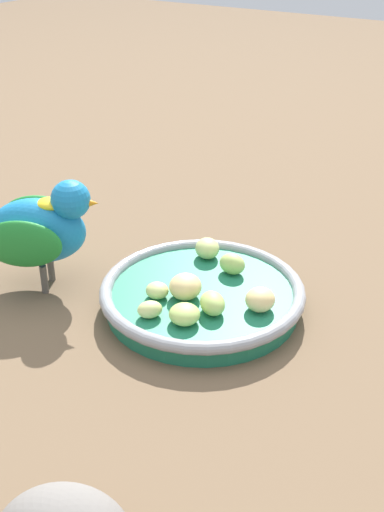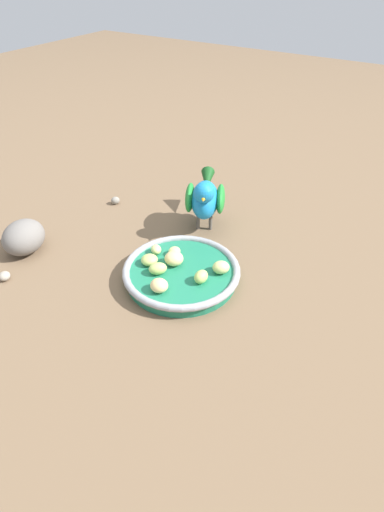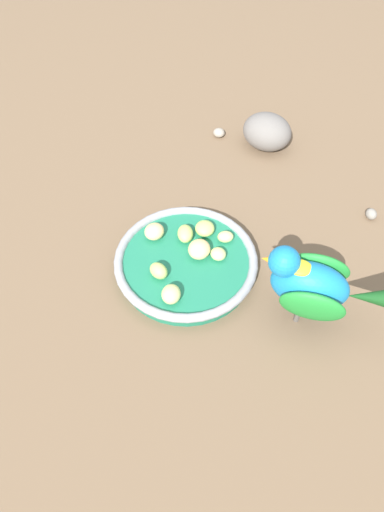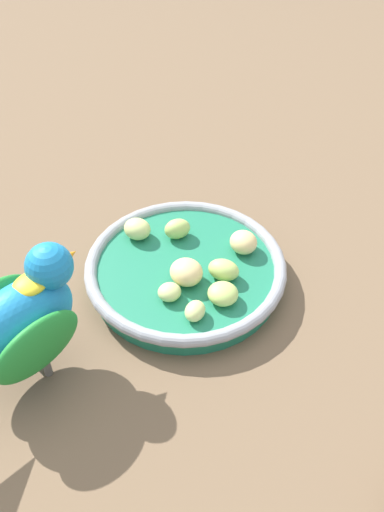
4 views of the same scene
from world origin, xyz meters
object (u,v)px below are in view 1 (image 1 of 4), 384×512
Objects in this scene: feeding_bowl at (202,295)px; parrot at (34,227)px; apple_piece_5 at (150,309)px; apple_piece_7 at (212,303)px; apple_piece_3 at (184,314)px; apple_piece_0 at (260,299)px; apple_piece_1 at (232,264)px; apple_piece_4 at (157,290)px; apple_piece_2 at (188,287)px; apple_piece_6 at (207,248)px.

parrot reaches higher than feeding_bowl.
apple_piece_7 is at bearing 129.01° from apple_piece_5.
apple_piece_3 is at bearing -28.24° from parrot.
apple_piece_0 is 1.06× the size of apple_piece_1.
parrot is at bearing -82.94° from apple_piece_7.
apple_piece_4 is at bearing -40.94° from feeding_bowl.
apple_piece_5 is 0.17m from parrot.
apple_piece_2 is 1.13× the size of apple_piece_6.
apple_piece_1 is 0.07m from apple_piece_2.
apple_piece_6 reaches higher than apple_piece_7.
apple_piece_3 is at bearing -25.65° from apple_piece_7.
apple_piece_0 is 0.18× the size of parrot.
apple_piece_0 is (0.00, 0.07, 0.02)m from feeding_bowl.
apple_piece_6 is (-0.07, -0.03, 0.02)m from feeding_bowl.
apple_piece_1 is 0.89× the size of apple_piece_7.
apple_piece_4 is at bearing -19.47° from parrot.
apple_piece_7 is at bearing 15.11° from apple_piece_1.
apple_piece_4 is (0.02, -0.03, -0.00)m from apple_piece_2.
apple_piece_3 reaches higher than apple_piece_4.
apple_piece_4 is (-0.02, -0.05, -0.00)m from apple_piece_3.
apple_piece_1 is at bearing -164.89° from apple_piece_7.
apple_piece_2 is at bearing 164.65° from apple_piece_5.
apple_piece_0 is 0.05m from apple_piece_7.
apple_piece_2 is (0.07, -0.01, 0.00)m from apple_piece_1.
apple_piece_2 is (0.02, -0.00, 0.02)m from feeding_bowl.
apple_piece_2 is at bearing -151.85° from apple_piece_3.
apple_piece_1 is at bearing -176.24° from apple_piece_3.
parrot reaches higher than apple_piece_6.
apple_piece_1 reaches higher than apple_piece_7.
apple_piece_5 is (0.07, -0.09, -0.00)m from apple_piece_0.
parrot is at bearing -78.50° from apple_piece_2.
apple_piece_1 is at bearing 1.93° from parrot.
apple_piece_6 is at bearing -146.51° from apple_piece_7.
apple_piece_2 reaches higher than apple_piece_5.
parrot reaches higher than apple_piece_3.
apple_piece_1 and apple_piece_6 have the same top height.
apple_piece_3 is 0.03m from apple_piece_7.
parrot reaches higher than apple_piece_7.
apple_piece_0 reaches higher than apple_piece_7.
apple_piece_1 reaches higher than apple_piece_3.
parrot reaches higher than apple_piece_2.
apple_piece_1 is 0.95× the size of apple_piece_3.
apple_piece_6 reaches higher than feeding_bowl.
apple_piece_2 reaches higher than apple_piece_1.
apple_piece_4 is at bearing -60.57° from apple_piece_2.
apple_piece_5 is 0.06m from apple_piece_7.
parrot reaches higher than apple_piece_1.
feeding_bowl is at bearing -90.72° from apple_piece_0.
apple_piece_5 is at bearing 6.29° from apple_piece_6.
apple_piece_3 is at bearing 64.21° from apple_piece_4.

